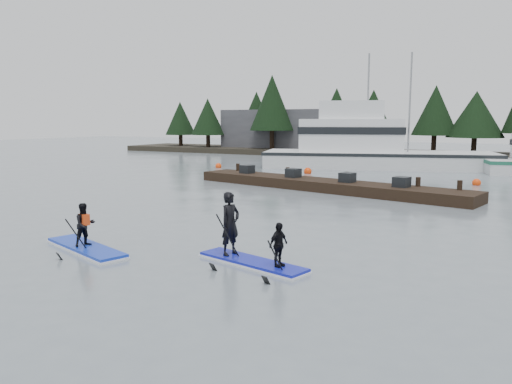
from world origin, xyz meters
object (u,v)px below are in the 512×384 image
at_px(floating_dock, 323,185).
at_px(paddleboard_duo, 247,240).
at_px(fishing_boat_large, 370,158).
at_px(paddleboard_solo, 85,236).

height_order(floating_dock, paddleboard_duo, paddleboard_duo).
height_order(fishing_boat_large, paddleboard_duo, fishing_boat_large).
relative_size(fishing_boat_large, paddleboard_solo, 5.20).
distance_m(fishing_boat_large, paddleboard_solo, 29.29).
xyz_separation_m(fishing_boat_large, floating_dock, (1.08, -14.00, -0.49)).
height_order(paddleboard_solo, paddleboard_duo, paddleboard_duo).
bearing_deg(fishing_boat_large, paddleboard_solo, -107.70).
bearing_deg(paddleboard_duo, floating_dock, 116.53).
xyz_separation_m(fishing_boat_large, paddleboard_duo, (4.12, -28.28, -0.13)).
bearing_deg(fishing_boat_large, paddleboard_duo, -98.02).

